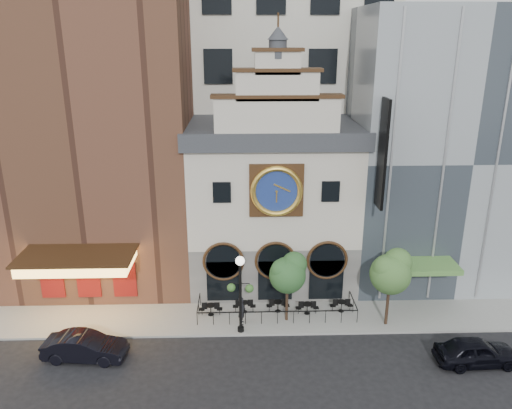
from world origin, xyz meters
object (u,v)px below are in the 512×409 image
at_px(bistro_2, 278,305).
at_px(pedestrian, 242,311).
at_px(bistro_4, 341,305).
at_px(tree_left, 288,272).
at_px(tree_right, 391,271).
at_px(bistro_1, 244,306).
at_px(bistro_0, 211,309).
at_px(car_left, 85,347).
at_px(lamppost, 240,286).
at_px(bistro_3, 307,308).
at_px(car_right, 476,352).

relative_size(bistro_2, pedestrian, 0.82).
xyz_separation_m(bistro_2, pedestrian, (-2.49, -1.44, 0.50)).
xyz_separation_m(bistro_4, tree_left, (-3.83, -0.93, 3.05)).
xyz_separation_m(tree_left, tree_right, (6.53, -0.69, 0.34)).
xyz_separation_m(bistro_1, pedestrian, (-0.16, -1.44, 0.50)).
bearing_deg(bistro_0, car_left, -148.38).
height_order(lamppost, tree_left, lamppost).
bearing_deg(bistro_2, pedestrian, -149.93).
bearing_deg(car_left, bistro_1, -58.00).
height_order(bistro_3, car_right, car_right).
relative_size(bistro_0, tree_right, 0.30).
distance_m(bistro_2, bistro_4, 4.37).
height_order(bistro_1, car_right, car_right).
distance_m(bistro_0, car_left, 8.44).
bearing_deg(tree_right, bistro_4, 149.03).
bearing_deg(bistro_0, bistro_2, 3.99).
height_order(bistro_4, lamppost, lamppost).
bearing_deg(bistro_4, bistro_1, 179.10).
bearing_deg(pedestrian, bistro_2, -55.37).
relative_size(car_right, car_left, 0.98).
distance_m(car_left, pedestrian, 9.87).
bearing_deg(bistro_3, bistro_4, 5.65).
xyz_separation_m(car_right, tree_left, (-10.61, 4.86, 2.85)).
xyz_separation_m(car_left, pedestrian, (9.30, 3.30, 0.32)).
height_order(bistro_0, car_left, car_left).
xyz_separation_m(bistro_1, tree_left, (2.87, -1.03, 3.05)).
bearing_deg(car_right, bistro_4, 47.09).
bearing_deg(lamppost, car_left, -157.97).
height_order(bistro_2, bistro_4, same).
bearing_deg(bistro_2, lamppost, -137.66).
bearing_deg(car_left, pedestrian, -65.05).
relative_size(bistro_1, bistro_2, 1.00).
bearing_deg(bistro_0, lamppost, -44.77).
bearing_deg(bistro_1, tree_right, -10.39).
bearing_deg(car_left, bistro_0, -52.96).
distance_m(car_left, lamppost, 9.88).
height_order(bistro_1, bistro_4, same).
relative_size(bistro_1, lamppost, 0.30).
xyz_separation_m(car_right, pedestrian, (-13.65, 4.46, 0.30)).
xyz_separation_m(bistro_1, bistro_2, (2.33, 0.01, 0.00)).
distance_m(lamppost, tree_left, 3.39).
distance_m(bistro_2, car_right, 12.62).
relative_size(car_right, pedestrian, 2.47).
xyz_separation_m(bistro_0, bistro_4, (8.99, 0.21, 0.00)).
relative_size(bistro_2, car_left, 0.32).
distance_m(bistro_4, pedestrian, 7.01).
bearing_deg(tree_left, pedestrian, -172.43).
xyz_separation_m(bistro_2, lamppost, (-2.57, -2.34, 2.80)).
xyz_separation_m(car_left, tree_left, (12.34, 3.70, 2.86)).
xyz_separation_m(bistro_1, tree_right, (9.40, -1.72, 3.39)).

